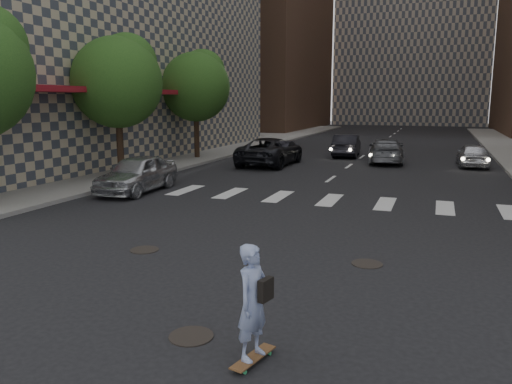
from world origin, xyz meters
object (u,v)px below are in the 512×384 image
tree_b (119,78)px  traffic_car_c (271,151)px  traffic_car_a (282,152)px  traffic_car_b (386,151)px  silver_sedan (137,173)px  tree_c (197,84)px  traffic_car_d (473,155)px  traffic_car_e (347,145)px  skateboarder (253,302)px

tree_b → traffic_car_c: size_ratio=1.18×
tree_b → traffic_car_a: tree_b is taller
tree_b → traffic_car_b: size_ratio=1.34×
silver_sedan → traffic_car_b: (8.43, 13.26, -0.03)m
silver_sedan → traffic_car_a: size_ratio=1.10×
tree_c → traffic_car_d: size_ratio=1.70×
tree_c → tree_b: bearing=-90.0°
silver_sedan → tree_c: bearing=101.8°
tree_b → traffic_car_a: bearing=56.4°
traffic_car_d → traffic_car_e: traffic_car_e is taller
traffic_car_e → tree_b: bearing=52.3°
tree_c → traffic_car_e: bearing=30.0°
tree_b → traffic_car_d: tree_b is taller
traffic_car_a → traffic_car_e: 5.60m
traffic_car_a → traffic_car_b: 6.15m
traffic_car_b → traffic_car_e: (-2.79, 2.70, 0.01)m
traffic_car_a → traffic_car_c: 1.32m
traffic_car_e → traffic_car_c: bearing=56.8°
silver_sedan → traffic_car_d: 18.56m
tree_b → tree_c: bearing=90.0°
traffic_car_d → traffic_car_c: bearing=14.1°
silver_sedan → traffic_car_e: bearing=68.2°
silver_sedan → traffic_car_d: (13.16, 13.08, -0.08)m
traffic_car_a → tree_c: bearing=-1.7°
traffic_car_c → tree_b: bearing=54.1°
traffic_car_d → traffic_car_e: bearing=-22.9°
traffic_car_d → tree_c: bearing=5.1°
skateboarder → traffic_car_a: 23.09m
traffic_car_e → silver_sedan: bearing=66.1°
tree_b → traffic_car_d: 19.24m
traffic_car_c → traffic_car_e: bearing=-117.9°
skateboarder → traffic_car_b: bearing=105.7°
tree_b → traffic_car_d: (15.95, 9.98, -3.98)m
traffic_car_c → traffic_car_d: traffic_car_c is taller
tree_c → traffic_car_b: bearing=10.9°
tree_b → traffic_car_b: tree_b is taller
silver_sedan → traffic_car_b: bearing=55.2°
tree_b → traffic_car_a: size_ratio=1.66×
silver_sedan → traffic_car_d: silver_sedan is taller
tree_b → traffic_car_c: bearing=53.2°
tree_c → traffic_car_a: 6.73m
tree_c → skateboarder: (11.84, -22.04, -3.74)m
silver_sedan → traffic_car_d: size_ratio=1.13×
silver_sedan → traffic_car_b: 15.72m
silver_sedan → traffic_car_e: 16.93m
tree_b → tree_c: same height
traffic_car_c → traffic_car_d: bearing=-163.0°
traffic_car_a → traffic_car_e: size_ratio=0.90×
tree_b → traffic_car_c: 9.40m
tree_b → tree_c: size_ratio=1.00×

